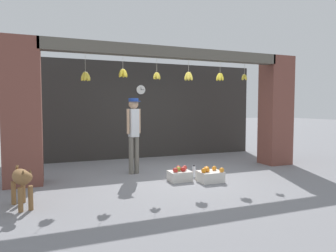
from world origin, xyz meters
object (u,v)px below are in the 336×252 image
Objects in this scene: fruit_crate_oranges at (210,175)px; fruit_crate_apples at (180,175)px; dog at (22,180)px; water_bottle at (194,171)px; shopkeeper at (134,129)px; wall_clock at (141,90)px.

fruit_crate_apples is at bearing 152.87° from fruit_crate_oranges.
dog is 3.49m from fruit_crate_oranges.
dog is at bearing -165.16° from water_bottle.
fruit_crate_oranges is at bearing 122.31° from shopkeeper.
shopkeeper reaches higher than dog.
fruit_crate_apples is 3.59m from wall_clock.
fruit_crate_oranges is at bearing -75.89° from water_bottle.
wall_clock is at bearing 123.67° from dog.
fruit_crate_apples is 0.48m from water_bottle.
fruit_crate_oranges is 1.06× the size of fruit_crate_apples.
wall_clock is at bearing 98.84° from fruit_crate_oranges.
wall_clock reaches higher than fruit_crate_apples.
fruit_crate_apples is (2.89, 0.67, -0.30)m from dog.
dog is 2.88× the size of wall_clock.
shopkeeper is at bearing -110.39° from wall_clock.
wall_clock is (0.04, 3.03, 1.93)m from fruit_crate_apples.
shopkeeper is at bearing 134.44° from fruit_crate_oranges.
shopkeeper is 3.84× the size of fruit_crate_apples.
water_bottle is at bearing 104.11° from fruit_crate_oranges.
fruit_crate_apples is at bearing 85.07° from dog.
wall_clock reaches higher than fruit_crate_oranges.
water_bottle is at bearing 133.03° from shopkeeper.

